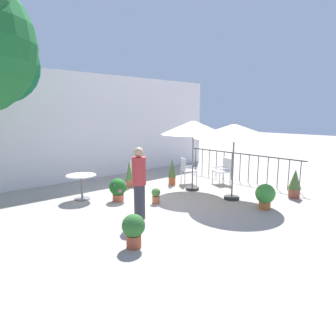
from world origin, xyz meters
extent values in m
plane|color=#A59A8F|center=(0.00, 0.00, 0.00)|extent=(60.00, 60.00, 0.00)
cube|color=white|center=(0.00, 4.10, 1.94)|extent=(10.91, 0.30, 3.89)
cube|color=black|center=(3.34, 0.00, 1.00)|extent=(0.03, 4.78, 0.03)
cylinder|color=black|center=(3.34, -2.21, 0.50)|extent=(0.02, 0.02, 1.00)
cylinder|color=black|center=(3.34, -1.84, 0.50)|extent=(0.02, 0.02, 1.00)
cylinder|color=black|center=(3.34, -1.47, 0.50)|extent=(0.02, 0.02, 1.00)
cylinder|color=black|center=(3.34, -1.10, 0.50)|extent=(0.02, 0.02, 1.00)
cylinder|color=black|center=(3.34, -0.74, 0.50)|extent=(0.02, 0.02, 1.00)
cylinder|color=black|center=(3.34, -0.37, 0.50)|extent=(0.02, 0.02, 1.00)
cylinder|color=black|center=(3.34, 0.00, 0.50)|extent=(0.02, 0.02, 1.00)
cylinder|color=black|center=(3.34, 0.37, 0.50)|extent=(0.02, 0.02, 1.00)
cylinder|color=black|center=(3.34, 0.74, 0.50)|extent=(0.02, 0.02, 1.00)
cylinder|color=black|center=(3.34, 1.10, 0.50)|extent=(0.02, 0.02, 1.00)
cylinder|color=black|center=(3.34, 1.47, 0.50)|extent=(0.02, 0.02, 1.00)
cylinder|color=black|center=(3.34, 1.84, 0.50)|extent=(0.02, 0.02, 1.00)
cylinder|color=black|center=(3.34, 2.21, 0.50)|extent=(0.02, 0.02, 1.00)
cylinder|color=#2D2D2D|center=(1.10, 0.26, 0.04)|extent=(0.44, 0.44, 0.08)
cylinder|color=slate|center=(1.10, 0.26, 1.11)|extent=(0.04, 0.04, 2.22)
cone|color=beige|center=(1.10, 0.26, 2.01)|extent=(2.04, 2.04, 0.43)
sphere|color=slate|center=(1.10, 0.26, 2.25)|extent=(0.06, 0.06, 0.06)
cylinder|color=#2D2D2D|center=(1.16, -1.24, 0.04)|extent=(0.44, 0.44, 0.08)
cylinder|color=slate|center=(1.16, -1.24, 1.08)|extent=(0.04, 0.04, 2.16)
cone|color=beige|center=(1.16, -1.24, 1.96)|extent=(2.30, 2.30, 0.39)
sphere|color=slate|center=(1.16, -1.24, 2.19)|extent=(0.06, 0.06, 0.06)
cylinder|color=white|center=(-2.06, 1.61, 0.70)|extent=(0.84, 0.84, 0.02)
cylinder|color=slate|center=(-2.06, 1.61, 0.35)|extent=(0.06, 0.06, 0.69)
cylinder|color=slate|center=(-2.06, 1.61, 0.01)|extent=(0.46, 0.46, 0.03)
cube|color=silver|center=(2.48, 0.17, 0.44)|extent=(0.61, 0.61, 0.04)
cube|color=silver|center=(2.68, 0.10, 0.68)|extent=(0.19, 0.45, 0.43)
cube|color=silver|center=(2.55, 0.38, 0.56)|extent=(0.42, 0.18, 0.03)
cube|color=silver|center=(2.40, -0.04, 0.56)|extent=(0.42, 0.18, 0.03)
cylinder|color=silver|center=(2.34, 0.45, 0.21)|extent=(0.04, 0.04, 0.42)
cylinder|color=silver|center=(2.19, 0.03, 0.21)|extent=(0.04, 0.04, 0.42)
cylinder|color=silver|center=(2.76, 0.31, 0.21)|extent=(0.04, 0.04, 0.42)
cylinder|color=silver|center=(2.61, -0.12, 0.21)|extent=(0.04, 0.04, 0.42)
cube|color=white|center=(0.29, 2.22, 0.45)|extent=(0.64, 0.66, 0.04)
cube|color=white|center=(0.16, 2.03, 0.66)|extent=(0.36, 0.27, 0.39)
cube|color=white|center=(0.45, 2.10, 0.57)|extent=(0.29, 0.39, 0.03)
cube|color=white|center=(0.13, 2.33, 0.57)|extent=(0.29, 0.39, 0.03)
cylinder|color=white|center=(0.59, 2.29, 0.21)|extent=(0.04, 0.04, 0.43)
cylinder|color=white|center=(0.26, 2.52, 0.21)|extent=(0.04, 0.04, 0.43)
cylinder|color=white|center=(0.32, 1.91, 0.21)|extent=(0.04, 0.04, 0.43)
cylinder|color=white|center=(-0.01, 2.15, 0.21)|extent=(0.04, 0.04, 0.43)
cube|color=white|center=(1.65, 0.96, 0.46)|extent=(0.61, 0.60, 0.04)
cube|color=white|center=(1.46, 1.05, 0.69)|extent=(0.22, 0.39, 0.43)
cube|color=white|center=(1.56, 0.78, 0.58)|extent=(0.40, 0.22, 0.03)
cube|color=white|center=(1.74, 1.14, 0.58)|extent=(0.40, 0.22, 0.03)
cylinder|color=white|center=(1.76, 0.68, 0.22)|extent=(0.04, 0.04, 0.44)
cylinder|color=white|center=(1.93, 1.04, 0.22)|extent=(0.04, 0.04, 0.44)
cylinder|color=white|center=(1.37, 0.87, 0.22)|extent=(0.04, 0.04, 0.44)
cylinder|color=white|center=(1.54, 1.23, 0.22)|extent=(0.04, 0.04, 0.44)
cylinder|color=#C56B41|center=(-0.72, -0.10, 0.10)|extent=(0.21, 0.21, 0.21)
cylinder|color=#382819|center=(-0.72, -0.10, 0.20)|extent=(0.18, 0.18, 0.02)
sphere|color=#4A7637|center=(-0.72, -0.10, 0.31)|extent=(0.24, 0.24, 0.24)
cylinder|color=#B8622F|center=(1.06, -2.35, 0.10)|extent=(0.30, 0.30, 0.20)
cylinder|color=#382819|center=(1.06, -2.35, 0.19)|extent=(0.26, 0.26, 0.02)
sphere|color=#3A8A36|center=(1.06, -2.35, 0.41)|extent=(0.50, 0.50, 0.50)
cylinder|color=brown|center=(2.63, -2.38, 0.14)|extent=(0.32, 0.32, 0.27)
cylinder|color=#382819|center=(2.63, -2.38, 0.26)|extent=(0.28, 0.28, 0.02)
cone|color=#4C6D35|center=(2.63, -2.38, 0.56)|extent=(0.36, 0.36, 0.57)
cylinder|color=#A34C31|center=(-2.74, -1.91, 0.12)|extent=(0.27, 0.27, 0.24)
cylinder|color=#382819|center=(-2.74, -1.91, 0.23)|extent=(0.24, 0.24, 0.02)
sphere|color=#2D672B|center=(-2.74, -1.91, 0.42)|extent=(0.43, 0.43, 0.43)
cylinder|color=#BE5633|center=(1.07, 1.20, 0.13)|extent=(0.24, 0.24, 0.26)
cylinder|color=#382819|center=(1.07, 1.20, 0.25)|extent=(0.21, 0.21, 0.02)
cone|color=#486B31|center=(1.07, 1.20, 0.59)|extent=(0.26, 0.26, 0.65)
cylinder|color=#CD6340|center=(-1.37, 0.79, 0.10)|extent=(0.31, 0.31, 0.20)
cylinder|color=#382819|center=(-1.37, 0.79, 0.19)|extent=(0.28, 0.28, 0.02)
sphere|color=#1C5D1D|center=(-1.37, 0.79, 0.40)|extent=(0.49, 0.49, 0.49)
sphere|color=#BC4FA5|center=(-1.44, 0.59, 0.34)|extent=(0.11, 0.11, 0.11)
sphere|color=#BC4FA5|center=(-1.20, 0.69, 0.47)|extent=(0.10, 0.10, 0.10)
sphere|color=#BC4FA5|center=(-1.19, 0.81, 0.34)|extent=(0.09, 0.09, 0.09)
sphere|color=#BC4FA5|center=(-1.50, 0.70, 0.48)|extent=(0.14, 0.14, 0.14)
cylinder|color=#A55A38|center=(-0.23, 1.89, 0.13)|extent=(0.23, 0.23, 0.26)
cylinder|color=#382819|center=(-0.23, 1.89, 0.25)|extent=(0.20, 0.20, 0.02)
cone|color=#477633|center=(-0.23, 1.89, 0.58)|extent=(0.23, 0.23, 0.65)
cylinder|color=#33333D|center=(-1.75, -0.75, 0.41)|extent=(0.26, 0.26, 0.82)
cylinder|color=#B83335|center=(-1.75, -0.75, 1.14)|extent=(0.45, 0.45, 0.65)
sphere|color=tan|center=(-1.75, -0.75, 1.57)|extent=(0.22, 0.22, 0.22)
camera|label=1|loc=(-5.62, -6.09, 2.42)|focal=31.25mm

